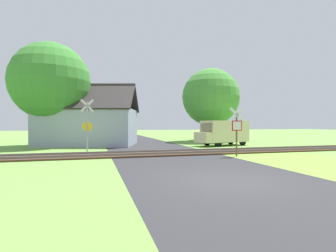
% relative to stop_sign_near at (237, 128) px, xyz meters
% --- Properties ---
extents(ground_plane, '(160.00, 160.00, 0.00)m').
position_rel_stop_sign_near_xyz_m(ground_plane, '(-3.80, -5.77, -1.68)').
color(ground_plane, '#6B9942').
extents(road_asphalt, '(6.81, 80.00, 0.01)m').
position_rel_stop_sign_near_xyz_m(road_asphalt, '(-3.80, -3.77, -1.68)').
color(road_asphalt, '#2D2D30').
rests_on(road_asphalt, ground).
extents(rail_track, '(60.00, 2.60, 0.22)m').
position_rel_stop_sign_near_xyz_m(rail_track, '(-3.80, 2.31, -1.62)').
color(rail_track, '#422D1E').
rests_on(rail_track, ground).
extents(stop_sign_near, '(0.86, 0.23, 2.93)m').
position_rel_stop_sign_near_xyz_m(stop_sign_near, '(0.00, 0.00, 0.00)').
color(stop_sign_near, brown).
rests_on(stop_sign_near, ground).
extents(crossing_sign_far, '(0.88, 0.13, 3.61)m').
position_rel_stop_sign_near_xyz_m(crossing_sign_far, '(-8.59, 4.52, 0.32)').
color(crossing_sign_far, '#9E9EA5').
rests_on(crossing_sign_far, ground).
extents(house, '(9.97, 8.29, 5.70)m').
position_rel_stop_sign_near_xyz_m(house, '(-8.61, 11.47, 0.15)').
color(house, '#99A3B7').
rests_on(house, ground).
extents(tree_left, '(6.74, 6.74, 8.99)m').
position_rel_stop_sign_near_xyz_m(tree_left, '(-11.79, 10.85, 3.93)').
color(tree_left, '#513823').
rests_on(tree_left, ground).
extents(tree_far, '(4.53, 4.53, 7.34)m').
position_rel_stop_sign_near_xyz_m(tree_far, '(7.19, 16.09, 3.38)').
color(tree_far, '#513823').
rests_on(tree_far, ground).
extents(tree_right, '(6.41, 6.41, 8.19)m').
position_rel_stop_sign_near_xyz_m(tree_right, '(4.49, 13.23, 3.30)').
color(tree_right, '#513823').
rests_on(tree_right, ground).
extents(mail_truck, '(5.20, 2.96, 2.24)m').
position_rel_stop_sign_near_xyz_m(mail_truck, '(3.09, 7.55, -0.44)').
color(mail_truck, beige).
rests_on(mail_truck, ground).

